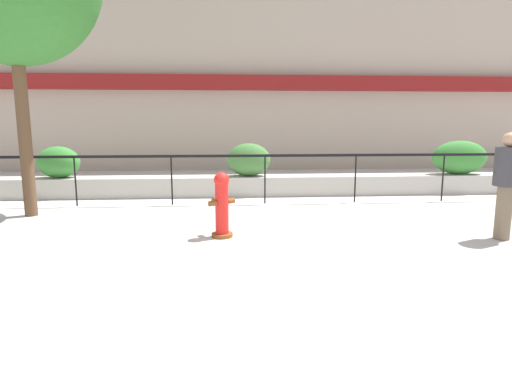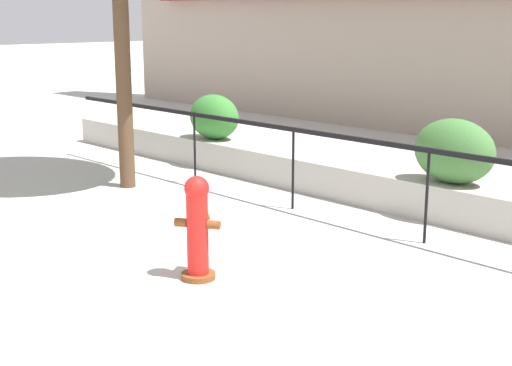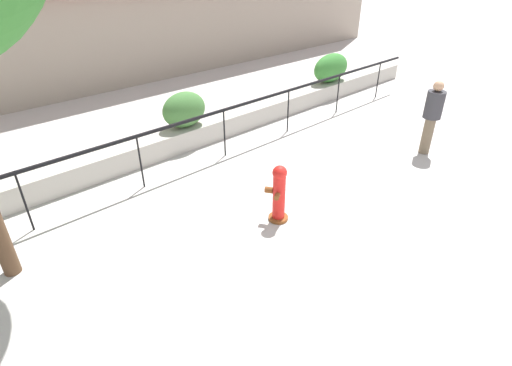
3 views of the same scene
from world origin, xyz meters
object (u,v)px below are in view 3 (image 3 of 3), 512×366
at_px(hedge_bush_2, 331,68).
at_px(pedestrian, 432,113).
at_px(hedge_bush_1, 184,110).
at_px(fire_hydrant, 279,193).

distance_m(hedge_bush_2, pedestrian, 4.57).
bearing_deg(hedge_bush_1, pedestrian, -47.23).
xyz_separation_m(hedge_bush_1, hedge_bush_2, (5.64, 0.00, 0.02)).
distance_m(fire_hydrant, pedestrian, 4.59).
bearing_deg(hedge_bush_2, fire_hydrant, -149.00).
xyz_separation_m(hedge_bush_1, fire_hydrant, (-0.64, -3.77, -0.37)).
bearing_deg(pedestrian, hedge_bush_2, 67.71).
relative_size(hedge_bush_2, fire_hydrant, 1.38).
bearing_deg(fire_hydrant, pedestrian, -5.70).
height_order(hedge_bush_1, hedge_bush_2, hedge_bush_2).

